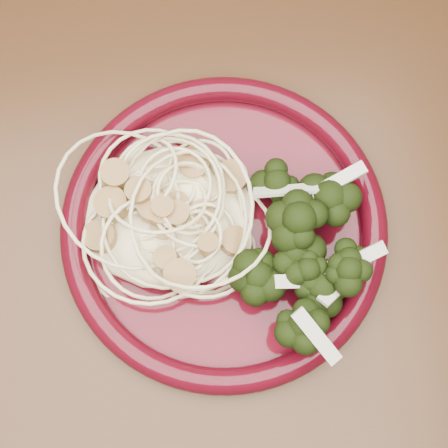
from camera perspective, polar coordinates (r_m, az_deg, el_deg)
The scene contains 6 objects.
dining_table at distance 0.63m, azimuth -3.82°, elevation -5.28°, with size 1.20×0.80×0.75m.
dinner_plate at distance 0.53m, azimuth 0.00°, elevation -0.27°, with size 0.35×0.35×0.02m.
spaghetti_pile at distance 0.52m, azimuth -5.14°, elevation 1.07°, with size 0.15×0.13×0.03m, color #FAEEB3.
scallop_cluster at distance 0.49m, azimuth -5.53°, elevation 2.30°, with size 0.13×0.13×0.04m, color #A37B43, non-canonical shape.
broccoli_pile at distance 0.51m, azimuth 6.46°, elevation -0.88°, with size 0.09×0.15×0.05m, color black.
onion_garnish at distance 0.48m, azimuth 6.89°, elevation 0.07°, with size 0.07×0.10×0.06m, color beige, non-canonical shape.
Camera 1 is at (0.03, -0.11, 1.27)m, focal length 50.00 mm.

